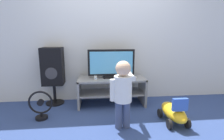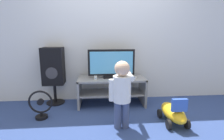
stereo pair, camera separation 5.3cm
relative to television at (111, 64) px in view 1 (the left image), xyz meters
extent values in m
plane|color=navy|center=(0.00, -0.27, -0.74)|extent=(16.00, 16.00, 0.00)
cube|color=silver|center=(0.00, 0.31, 0.56)|extent=(10.00, 0.06, 2.60)
cube|color=gray|center=(0.00, -0.02, -0.26)|extent=(1.18, 0.50, 0.03)
cube|color=gray|center=(0.00, -0.02, -0.52)|extent=(1.14, 0.46, 0.02)
cube|color=gray|center=(-0.57, -0.02, -0.49)|extent=(0.04, 0.50, 0.49)
cube|color=gray|center=(0.57, -0.02, -0.49)|extent=(0.04, 0.50, 0.49)
cube|color=black|center=(0.00, 0.00, -0.23)|extent=(0.29, 0.20, 0.04)
cube|color=black|center=(0.00, 0.00, 0.03)|extent=(0.82, 0.05, 0.46)
cube|color=#59B2EA|center=(0.00, -0.03, 0.03)|extent=(0.75, 0.01, 0.39)
cube|color=white|center=(-0.28, -0.05, -0.22)|extent=(0.05, 0.18, 0.05)
cube|color=#3F8CE5|center=(-0.28, -0.14, -0.22)|extent=(0.03, 0.00, 0.01)
cube|color=white|center=(0.40, -0.11, -0.23)|extent=(0.10, 0.13, 0.02)
cylinder|color=#337FD8|center=(0.40, -0.11, -0.22)|extent=(0.01, 0.01, 0.00)
cube|color=white|center=(0.05, -0.17, -0.23)|extent=(0.04, 0.13, 0.02)
cylinder|color=#337FD8|center=(0.05, -0.17, -0.22)|extent=(0.01, 0.01, 0.00)
cylinder|color=#3F4C72|center=(0.02, -0.85, -0.55)|extent=(0.10, 0.10, 0.38)
cylinder|color=#3F4C72|center=(0.12, -0.85, -0.55)|extent=(0.10, 0.10, 0.38)
cylinder|color=white|center=(0.07, -0.85, -0.19)|extent=(0.23, 0.23, 0.34)
sphere|color=beige|center=(0.07, -0.85, 0.08)|extent=(0.20, 0.20, 0.20)
cylinder|color=white|center=(-0.07, -0.85, -0.20)|extent=(0.07, 0.07, 0.29)
cylinder|color=white|center=(0.20, -0.71, -0.06)|extent=(0.07, 0.29, 0.07)
sphere|color=beige|center=(0.20, -0.57, -0.06)|extent=(0.09, 0.09, 0.09)
cube|color=white|center=(0.20, -0.53, -0.06)|extent=(0.03, 0.13, 0.02)
cylinder|color=black|center=(-1.03, 0.12, -0.73)|extent=(0.33, 0.33, 0.02)
cylinder|color=black|center=(-1.03, 0.12, -0.56)|extent=(0.05, 0.05, 0.36)
cube|color=black|center=(-1.03, 0.12, -0.04)|extent=(0.37, 0.28, 0.66)
cylinder|color=#38383D|center=(-1.03, -0.03, -0.14)|extent=(0.20, 0.01, 0.20)
cylinder|color=black|center=(-1.10, -0.49, -0.72)|extent=(0.18, 0.18, 0.04)
cylinder|color=black|center=(-1.10, -0.49, -0.67)|extent=(0.04, 0.04, 0.06)
torus|color=black|center=(-1.10, -0.49, -0.48)|extent=(0.35, 0.03, 0.35)
cylinder|color=black|center=(-1.10, -0.49, -0.48)|extent=(0.09, 0.05, 0.09)
ellipsoid|color=gold|center=(0.82, -0.79, -0.58)|extent=(0.26, 0.62, 0.19)
cube|color=blue|center=(0.82, -0.95, -0.40)|extent=(0.21, 0.05, 0.17)
cylinder|color=black|center=(0.69, -0.62, -0.67)|extent=(0.04, 0.13, 0.13)
cylinder|color=black|center=(0.94, -0.62, -0.67)|extent=(0.04, 0.13, 0.13)
cylinder|color=black|center=(0.69, -0.95, -0.67)|extent=(0.04, 0.13, 0.13)
cylinder|color=black|center=(0.94, -0.95, -0.67)|extent=(0.04, 0.13, 0.13)
camera|label=1|loc=(-0.30, -3.01, 0.50)|focal=28.00mm
camera|label=2|loc=(-0.24, -3.02, 0.50)|focal=28.00mm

